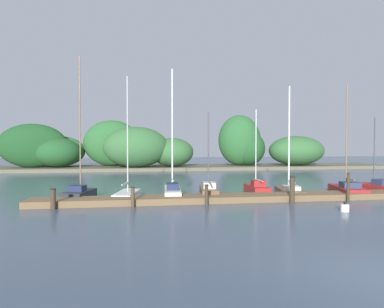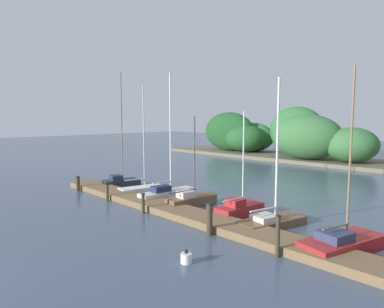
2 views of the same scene
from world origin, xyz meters
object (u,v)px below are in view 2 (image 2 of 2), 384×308
(mooring_piling_0, at_px, (78,184))
(mooring_piling_2, at_px, (143,203))
(sailboat_0, at_px, (121,181))
(channel_buoy_0, at_px, (186,258))
(mooring_piling_1, at_px, (107,192))
(mooring_piling_4, at_px, (278,236))
(sailboat_6, at_px, (343,242))
(sailboat_4, at_px, (241,209))
(mooring_piling_3, at_px, (209,219))
(sailboat_1, at_px, (143,188))
(sailboat_5, at_px, (273,219))
(sailboat_3, at_px, (192,199))
(sailboat_2, at_px, (169,192))

(mooring_piling_0, relative_size, mooring_piling_2, 0.94)
(sailboat_0, xyz_separation_m, channel_buoy_0, (13.36, -5.84, -0.23))
(mooring_piling_1, xyz_separation_m, mooring_piling_4, (12.22, 0.01, 0.28))
(sailboat_6, relative_size, mooring_piling_4, 4.45)
(channel_buoy_0, bearing_deg, mooring_piling_4, 54.39)
(sailboat_4, distance_m, mooring_piling_3, 3.53)
(sailboat_1, height_order, mooring_piling_2, sailboat_1)
(sailboat_0, relative_size, sailboat_5, 1.20)
(sailboat_0, height_order, sailboat_5, sailboat_0)
(sailboat_3, distance_m, mooring_piling_4, 8.14)
(sailboat_3, bearing_deg, sailboat_2, 94.91)
(mooring_piling_0, relative_size, mooring_piling_3, 0.71)
(channel_buoy_0, bearing_deg, mooring_piling_3, 117.35)
(sailboat_0, distance_m, sailboat_1, 2.79)
(sailboat_4, distance_m, channel_buoy_0, 6.58)
(sailboat_1, height_order, sailboat_4, sailboat_1)
(sailboat_3, relative_size, mooring_piling_1, 5.00)
(sailboat_4, bearing_deg, mooring_piling_1, 116.47)
(sailboat_1, xyz_separation_m, mooring_piling_1, (0.37, -3.06, 0.21))
(sailboat_1, distance_m, channel_buoy_0, 12.09)
(sailboat_6, distance_m, mooring_piling_1, 13.90)
(mooring_piling_1, distance_m, mooring_piling_4, 12.22)
(sailboat_3, relative_size, mooring_piling_4, 3.28)
(sailboat_0, height_order, mooring_piling_1, sailboat_0)
(sailboat_2, height_order, sailboat_4, sailboat_2)
(mooring_piling_0, bearing_deg, mooring_piling_1, 0.18)
(sailboat_5, xyz_separation_m, mooring_piling_1, (-10.05, -3.09, 0.18))
(sailboat_3, distance_m, sailboat_5, 5.42)
(sailboat_0, height_order, sailboat_2, sailboat_0)
(sailboat_4, relative_size, mooring_piling_0, 5.30)
(mooring_piling_2, relative_size, mooring_piling_3, 0.76)
(sailboat_1, height_order, channel_buoy_0, sailboat_1)
(sailboat_1, distance_m, mooring_piling_3, 9.67)
(mooring_piling_2, distance_m, mooring_piling_3, 4.89)
(mooring_piling_0, bearing_deg, mooring_piling_3, -0.11)
(mooring_piling_3, bearing_deg, mooring_piling_0, 179.89)
(mooring_piling_0, bearing_deg, mooring_piling_4, 0.09)
(mooring_piling_0, distance_m, channel_buoy_0, 14.43)
(mooring_piling_2, bearing_deg, sailboat_6, 14.19)
(mooring_piling_1, xyz_separation_m, mooring_piling_2, (3.90, -0.08, 0.03))
(sailboat_3, height_order, sailboat_5, sailboat_5)
(sailboat_6, bearing_deg, sailboat_1, 101.11)
(sailboat_1, height_order, mooring_piling_3, sailboat_1)
(sailboat_2, bearing_deg, mooring_piling_1, 146.34)
(sailboat_3, xyz_separation_m, mooring_piling_2, (-0.74, -3.03, 0.18))
(mooring_piling_4, bearing_deg, sailboat_5, 125.19)
(sailboat_4, height_order, mooring_piling_3, sailboat_4)
(sailboat_0, xyz_separation_m, mooring_piling_4, (15.37, -3.04, 0.39))
(sailboat_5, bearing_deg, mooring_piling_1, 119.26)
(sailboat_1, xyz_separation_m, mooring_piling_2, (4.26, -3.14, 0.24))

